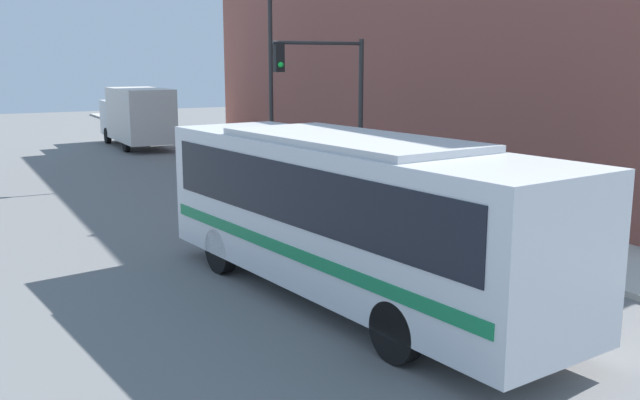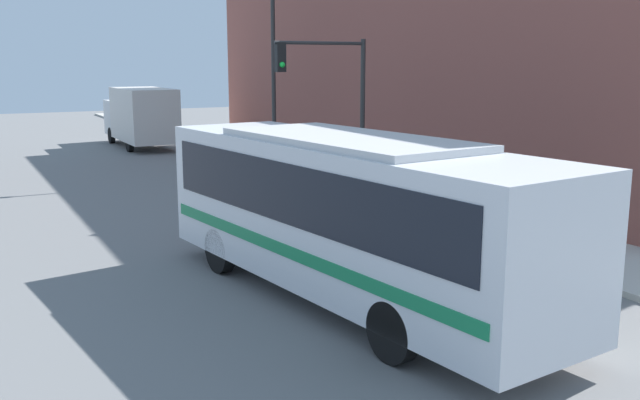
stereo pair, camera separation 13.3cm
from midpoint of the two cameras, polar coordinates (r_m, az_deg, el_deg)
The scene contains 10 objects.
ground_plane at distance 12.77m, azimuth 8.99°, elevation -10.31°, with size 120.00×120.00×0.00m, color slate.
sidewalk at distance 32.66m, azimuth -3.41°, elevation 3.02°, with size 3.21×70.00×0.13m.
building_facade at distance 30.84m, azimuth 7.94°, elevation 11.64°, with size 6.00×29.24×9.99m.
city_bus at distance 13.65m, azimuth 2.42°, elevation -0.56°, with size 3.79×10.27×3.25m.
delivery_truck at distance 40.11m, azimuth -14.10°, elevation 6.60°, with size 2.42×7.64×3.21m.
fire_hydrant at distance 17.70m, azimuth 17.38°, elevation -2.84°, with size 0.23×0.31×0.78m.
traffic_light_pole at distance 23.42m, azimuth 1.21°, elevation 8.82°, with size 3.28×0.35×5.20m.
parking_meter at distance 21.68m, azimuth 7.28°, elevation 1.52°, with size 0.14×0.14×1.38m.
street_lamp at distance 30.50m, azimuth -4.28°, elevation 10.83°, with size 2.82×0.28×7.36m.
pedestrian_near_corner at distance 27.03m, azimuth 2.50°, elevation 3.53°, with size 0.34×0.34×1.85m.
Camera 2 is at (-7.14, -9.51, 4.62)m, focal length 40.00 mm.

